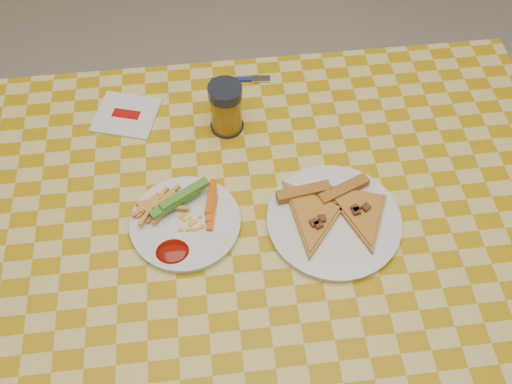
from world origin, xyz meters
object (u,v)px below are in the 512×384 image
table (256,240)px  plate_right (334,221)px  drink_glass (226,108)px  plate_left (186,224)px

table → plate_right: 0.17m
plate_right → drink_glass: (-0.18, 0.26, 0.05)m
drink_glass → table: bearing=-82.1°
table → drink_glass: drink_glass is taller
plate_left → plate_right: bearing=-5.7°
plate_left → drink_glass: drink_glass is taller
table → drink_glass: bearing=97.9°
plate_right → drink_glass: 0.32m
table → drink_glass: (-0.03, 0.24, 0.13)m
plate_right → plate_left: bearing=174.3°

